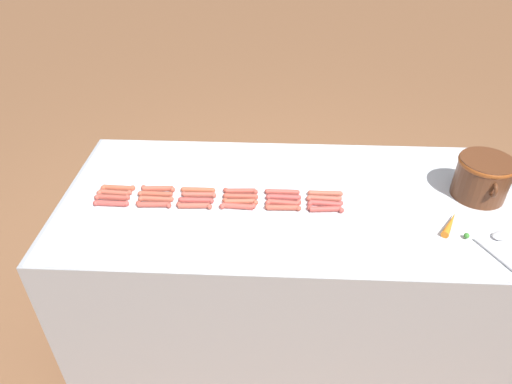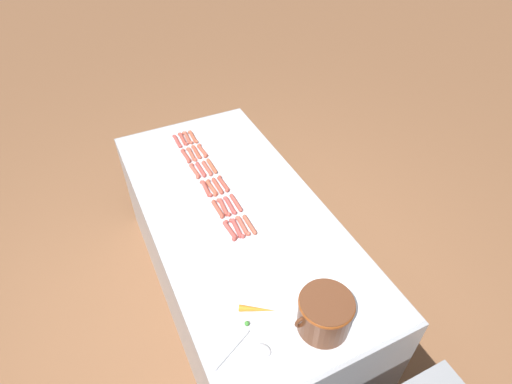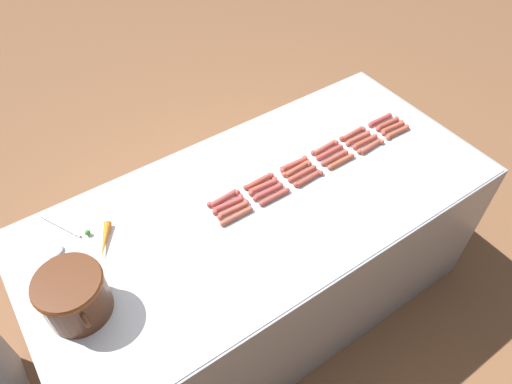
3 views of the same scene
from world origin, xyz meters
name	(u,v)px [view 1 (image 1 of 3)]	position (x,y,z in m)	size (l,w,h in m)	color
ground_plane	(285,316)	(0.00, 0.00, 0.00)	(20.00, 20.00, 0.00)	brown
griddle_counter	(288,263)	(0.00, 0.00, 0.41)	(0.97, 2.07, 0.83)	#9EA0A5
hot_dog_0	(118,188)	(-0.02, -0.80, 0.84)	(0.03, 0.16, 0.02)	#B7533A
hot_dog_1	(158,189)	(-0.02, -0.61, 0.84)	(0.03, 0.16, 0.02)	#B9503D
hot_dog_2	(198,190)	(-0.02, -0.43, 0.84)	(0.02, 0.16, 0.02)	#B35338
hot_dog_3	(240,191)	(-0.02, -0.23, 0.84)	(0.03, 0.16, 0.02)	#AA4639
hot_dog_4	(282,192)	(-0.02, -0.04, 0.84)	(0.02, 0.16, 0.02)	#B0483E
hot_dog_5	(325,193)	(-0.02, 0.15, 0.84)	(0.02, 0.16, 0.02)	#AB533F
hot_dog_6	(114,193)	(0.02, -0.80, 0.84)	(0.04, 0.16, 0.02)	#AD523F
hot_dog_7	(155,194)	(0.02, -0.62, 0.84)	(0.03, 0.16, 0.02)	#AF4D38
hot_dog_8	(199,195)	(0.02, -0.42, 0.84)	(0.03, 0.16, 0.02)	#AB5041
hot_dog_9	(241,196)	(0.02, -0.23, 0.84)	(0.03, 0.16, 0.02)	#AF4939
hot_dog_10	(283,197)	(0.02, -0.04, 0.84)	(0.03, 0.16, 0.02)	#AB4540
hot_dog_11	(324,198)	(0.02, 0.14, 0.84)	(0.03, 0.16, 0.02)	#B25242
hot_dog_12	(112,197)	(0.05, -0.80, 0.84)	(0.03, 0.16, 0.02)	#AB483C
hot_dog_13	(156,199)	(0.06, -0.60, 0.84)	(0.03, 0.16, 0.02)	#B5533F
hot_dog_14	(196,200)	(0.06, -0.42, 0.84)	(0.03, 0.16, 0.02)	#B9453F
hot_dog_15	(240,201)	(0.06, -0.23, 0.84)	(0.03, 0.16, 0.02)	#B4523C
hot_dog_16	(283,203)	(0.06, -0.04, 0.84)	(0.03, 0.16, 0.02)	#B94A3E
hot_dog_17	(325,203)	(0.06, 0.14, 0.84)	(0.03, 0.16, 0.02)	#B64641
hot_dog_18	(111,203)	(0.10, -0.79, 0.84)	(0.03, 0.16, 0.02)	#B6453F
hot_dog_19	(154,204)	(0.10, -0.61, 0.84)	(0.03, 0.16, 0.02)	#AB463A
hot_dog_20	(194,206)	(0.10, -0.43, 0.84)	(0.03, 0.16, 0.02)	#AE4D3E
hot_dog_21	(238,206)	(0.09, -0.24, 0.84)	(0.03, 0.16, 0.02)	#B9493E
hot_dog_22	(283,208)	(0.09, -0.04, 0.84)	(0.03, 0.16, 0.02)	#AB4A38
hot_dog_23	(325,209)	(0.10, 0.14, 0.84)	(0.03, 0.16, 0.02)	#AB453D
bean_pot	(483,176)	(-0.05, 0.83, 0.93)	(0.30, 0.24, 0.19)	#562D19
serving_spoon	(499,243)	(0.27, 0.81, 0.83)	(0.26, 0.15, 0.02)	#B7B7BC
carrot	(451,224)	(0.18, 0.65, 0.84)	(0.17, 0.11, 0.03)	orange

